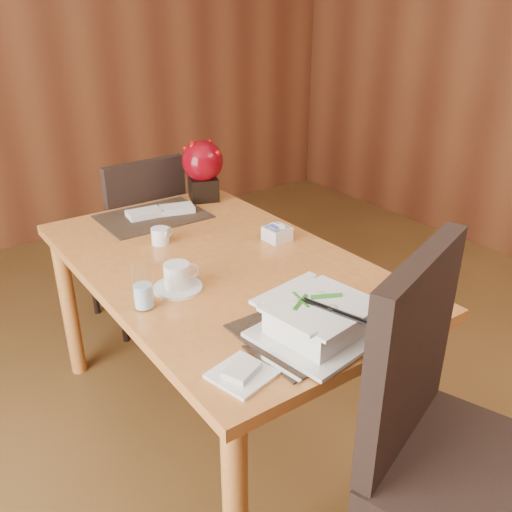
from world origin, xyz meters
TOP-DOWN VIEW (x-y plane):
  - back_wall at (0.00, 3.00)m, footprint 5.00×0.02m
  - dining_table at (0.00, 0.60)m, footprint 0.90×1.50m
  - placemat_near at (0.00, 0.05)m, footprint 0.45×0.33m
  - placemat_far at (0.00, 1.15)m, footprint 0.45×0.33m
  - soup_setting at (-0.05, 0.01)m, footprint 0.34×0.34m
  - coffee_cup at (-0.22, 0.50)m, footprint 0.16×0.16m
  - water_glass at (-0.37, 0.45)m, footprint 0.09×0.09m
  - creamer_jug at (-0.10, 0.87)m, footprint 0.11×0.11m
  - sugar_caddy at (0.29, 0.63)m, footprint 0.10×0.10m
  - berry_decor at (0.31, 1.22)m, footprint 0.19×0.19m
  - napkins_far at (0.05, 1.15)m, footprint 0.31×0.17m
  - bread_plate at (-0.31, -0.01)m, footprint 0.17×0.17m
  - near_chair at (0.09, -0.37)m, footprint 0.64×0.64m
  - far_chair at (0.07, 1.50)m, footprint 0.46×0.47m

SIDE VIEW (x-z plane):
  - far_chair at x=0.07m, z-range 0.06..1.00m
  - near_chair at x=0.09m, z-range 0.07..1.16m
  - dining_table at x=0.00m, z-range 0.28..1.03m
  - placemat_near at x=0.00m, z-range 0.75..0.76m
  - placemat_far at x=0.00m, z-range 0.75..0.76m
  - bread_plate at x=-0.31m, z-range 0.75..0.76m
  - napkins_far at x=0.05m, z-range 0.76..0.78m
  - sugar_caddy at x=0.29m, z-range 0.75..0.81m
  - creamer_jug at x=-0.10m, z-range 0.75..0.81m
  - coffee_cup at x=-0.22m, z-range 0.74..0.84m
  - soup_setting at x=-0.05m, z-range 0.75..0.87m
  - water_glass at x=-0.37m, z-range 0.75..0.90m
  - berry_decor at x=0.31m, z-range 0.77..1.06m
  - back_wall at x=0.00m, z-range 0.00..2.80m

